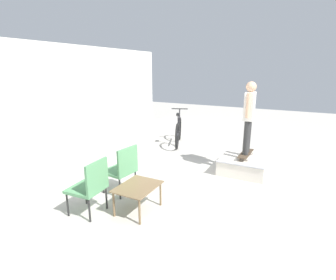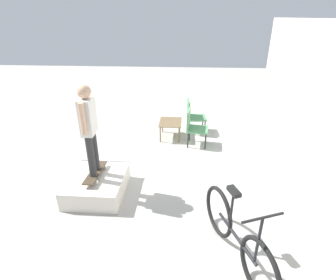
{
  "view_description": "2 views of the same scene",
  "coord_description": "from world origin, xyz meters",
  "px_view_note": "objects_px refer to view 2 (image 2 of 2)",
  "views": [
    {
      "loc": [
        -4.21,
        -1.64,
        2.34
      ],
      "look_at": [
        0.66,
        0.89,
        0.83
      ],
      "focal_mm": 28.0,
      "sensor_mm": 36.0,
      "label": 1
    },
    {
      "loc": [
        5.71,
        1.02,
        3.04
      ],
      "look_at": [
        0.64,
        0.68,
        0.64
      ],
      "focal_mm": 28.0,
      "sensor_mm": 36.0,
      "label": 2
    }
  ],
  "objects_px": {
    "skate_ramp_box": "(97,185)",
    "skateboard_on_ramp": "(95,172)",
    "patio_chair_right": "(194,126)",
    "coffee_table": "(170,124)",
    "person_skater": "(89,124)",
    "patio_chair_left": "(193,115)",
    "bicycle": "(236,235)"
  },
  "relations": [
    {
      "from": "patio_chair_left",
      "to": "bicycle",
      "type": "distance_m",
      "value": 4.42
    },
    {
      "from": "skateboard_on_ramp",
      "to": "skate_ramp_box",
      "type": "bearing_deg",
      "value": 39.54
    },
    {
      "from": "person_skater",
      "to": "patio_chair_left",
      "type": "bearing_deg",
      "value": 145.74
    },
    {
      "from": "skate_ramp_box",
      "to": "patio_chair_left",
      "type": "relative_size",
      "value": 1.27
    },
    {
      "from": "person_skater",
      "to": "patio_chair_left",
      "type": "distance_m",
      "value": 3.67
    },
    {
      "from": "skateboard_on_ramp",
      "to": "patio_chair_left",
      "type": "distance_m",
      "value": 3.56
    },
    {
      "from": "person_skater",
      "to": "skateboard_on_ramp",
      "type": "bearing_deg",
      "value": 150.64
    },
    {
      "from": "skateboard_on_ramp",
      "to": "coffee_table",
      "type": "relative_size",
      "value": 1.06
    },
    {
      "from": "skate_ramp_box",
      "to": "skateboard_on_ramp",
      "type": "xyz_separation_m",
      "value": [
        -0.02,
        -0.01,
        0.26
      ]
    },
    {
      "from": "skate_ramp_box",
      "to": "patio_chair_right",
      "type": "bearing_deg",
      "value": 140.09
    },
    {
      "from": "skate_ramp_box",
      "to": "bicycle",
      "type": "bearing_deg",
      "value": 60.2
    },
    {
      "from": "person_skater",
      "to": "patio_chair_left",
      "type": "xyz_separation_m",
      "value": [
        -3.04,
        1.86,
        -0.87
      ]
    },
    {
      "from": "skate_ramp_box",
      "to": "patio_chair_left",
      "type": "xyz_separation_m",
      "value": [
        -3.05,
        1.85,
        0.35
      ]
    },
    {
      "from": "person_skater",
      "to": "coffee_table",
      "type": "relative_size",
      "value": 2.11
    },
    {
      "from": "skate_ramp_box",
      "to": "skateboard_on_ramp",
      "type": "height_order",
      "value": "skateboard_on_ramp"
    },
    {
      "from": "skateboard_on_ramp",
      "to": "patio_chair_right",
      "type": "xyz_separation_m",
      "value": [
        -2.19,
        1.86,
        0.09
      ]
    },
    {
      "from": "skate_ramp_box",
      "to": "patio_chair_left",
      "type": "height_order",
      "value": "patio_chair_left"
    },
    {
      "from": "skate_ramp_box",
      "to": "coffee_table",
      "type": "height_order",
      "value": "coffee_table"
    },
    {
      "from": "patio_chair_left",
      "to": "patio_chair_right",
      "type": "xyz_separation_m",
      "value": [
        0.85,
        0.0,
        0.0
      ]
    },
    {
      "from": "patio_chair_left",
      "to": "bicycle",
      "type": "height_order",
      "value": "bicycle"
    },
    {
      "from": "skate_ramp_box",
      "to": "coffee_table",
      "type": "xyz_separation_m",
      "value": [
        -2.63,
        1.22,
        0.22
      ]
    },
    {
      "from": "patio_chair_right",
      "to": "coffee_table",
      "type": "bearing_deg",
      "value": 62.07
    },
    {
      "from": "patio_chair_left",
      "to": "coffee_table",
      "type": "bearing_deg",
      "value": 119.86
    },
    {
      "from": "coffee_table",
      "to": "patio_chair_right",
      "type": "height_order",
      "value": "patio_chair_right"
    },
    {
      "from": "coffee_table",
      "to": "patio_chair_right",
      "type": "distance_m",
      "value": 0.76
    },
    {
      "from": "coffee_table",
      "to": "patio_chair_left",
      "type": "height_order",
      "value": "patio_chair_left"
    },
    {
      "from": "skate_ramp_box",
      "to": "skateboard_on_ramp",
      "type": "relative_size",
      "value": 1.47
    },
    {
      "from": "skateboard_on_ramp",
      "to": "patio_chair_right",
      "type": "height_order",
      "value": "patio_chair_right"
    },
    {
      "from": "person_skater",
      "to": "patio_chair_left",
      "type": "relative_size",
      "value": 1.72
    },
    {
      "from": "skateboard_on_ramp",
      "to": "patio_chair_left",
      "type": "bearing_deg",
      "value": 150.17
    },
    {
      "from": "skateboard_on_ramp",
      "to": "bicycle",
      "type": "distance_m",
      "value": 2.71
    },
    {
      "from": "skate_ramp_box",
      "to": "coffee_table",
      "type": "distance_m",
      "value": 2.91
    }
  ]
}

